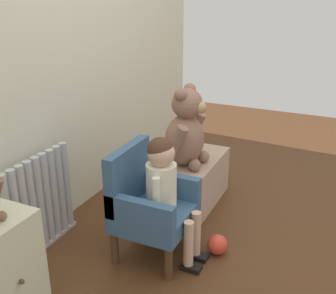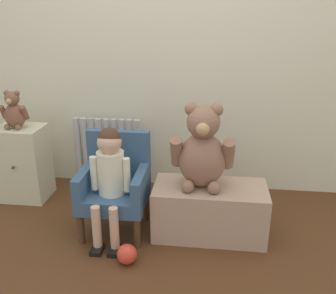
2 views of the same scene
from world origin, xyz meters
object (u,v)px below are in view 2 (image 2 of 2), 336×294
(radiator, at_px, (108,154))
(low_bench, at_px, (209,210))
(child_armchair, at_px, (115,183))
(toy_ball, at_px, (127,254))
(child_figure, at_px, (110,169))
(small_teddy_bear, at_px, (14,112))
(large_teddy_bear, at_px, (202,151))
(small_dresser, at_px, (24,163))

(radiator, xyz_separation_m, low_bench, (0.84, -0.60, -0.12))
(radiator, distance_m, child_armchair, 0.64)
(toy_ball, bearing_deg, radiator, 110.77)
(child_armchair, distance_m, low_bench, 0.64)
(radiator, xyz_separation_m, child_figure, (0.22, -0.71, 0.19))
(small_teddy_bear, distance_m, toy_ball, 1.36)
(low_bench, relative_size, toy_ball, 6.08)
(child_figure, height_order, low_bench, child_figure)
(large_teddy_bear, bearing_deg, radiator, 142.75)
(child_figure, bearing_deg, large_teddy_bear, 11.50)
(toy_ball, bearing_deg, child_armchair, 112.06)
(child_armchair, xyz_separation_m, toy_ball, (0.15, -0.38, -0.27))
(child_armchair, bearing_deg, small_dresser, 157.52)
(child_armchair, bearing_deg, child_figure, -90.00)
(low_bench, bearing_deg, child_armchair, 179.52)
(small_dresser, height_order, child_armchair, child_armchair)
(radiator, xyz_separation_m, small_dresser, (-0.60, -0.26, -0.00))
(child_figure, bearing_deg, small_teddy_bear, 152.09)
(low_bench, xyz_separation_m, large_teddy_bear, (-0.06, 0.01, 0.41))
(radiator, bearing_deg, large_teddy_bear, -37.25)
(child_figure, height_order, small_teddy_bear, small_teddy_bear)
(child_figure, bearing_deg, radiator, 107.09)
(low_bench, bearing_deg, small_teddy_bear, 167.05)
(small_dresser, distance_m, toy_ball, 1.22)
(low_bench, relative_size, small_teddy_bear, 2.59)
(child_figure, distance_m, small_teddy_bear, 0.96)
(child_armchair, relative_size, small_teddy_bear, 2.33)
(radiator, bearing_deg, toy_ball, -69.23)
(low_bench, bearing_deg, toy_ball, -141.78)
(large_teddy_bear, bearing_deg, toy_ball, -137.12)
(small_dresser, height_order, low_bench, small_dresser)
(radiator, relative_size, small_dresser, 1.02)
(radiator, relative_size, child_armchair, 0.90)
(child_armchair, height_order, large_teddy_bear, large_teddy_bear)
(child_figure, xyz_separation_m, small_teddy_bear, (-0.82, 0.44, 0.22))
(small_teddy_bear, bearing_deg, child_figure, -27.91)
(child_armchair, xyz_separation_m, large_teddy_bear, (0.56, 0.01, 0.25))
(small_teddy_bear, bearing_deg, radiator, 24.22)
(small_teddy_bear, bearing_deg, toy_ball, -35.79)
(small_dresser, xyz_separation_m, toy_ball, (0.97, -0.71, -0.23))
(radiator, distance_m, large_teddy_bear, 1.02)
(radiator, height_order, small_dresser, radiator)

